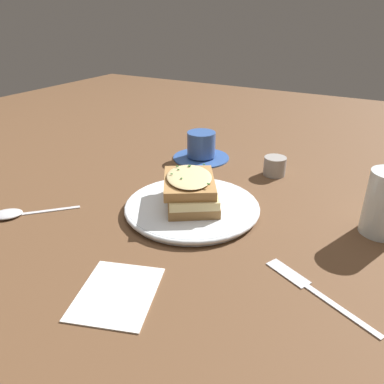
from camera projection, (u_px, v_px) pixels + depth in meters
ground_plane at (183, 205)px, 0.74m from camera, size 2.40×2.40×0.00m
dinner_plate at (192, 207)px, 0.72m from camera, size 0.26×0.26×0.01m
sandwich at (191, 190)px, 0.70m from camera, size 0.16×0.15×0.06m
teacup_with_saucer at (201, 147)px, 0.96m from camera, size 0.15×0.15×0.07m
fork at (307, 285)px, 0.53m from camera, size 0.09×0.17×0.00m
spoon at (12, 214)px, 0.70m from camera, size 0.13×0.13×0.01m
napkin at (117, 293)px, 0.51m from camera, size 0.15×0.14×0.00m
condiment_pot at (275, 166)px, 0.87m from camera, size 0.05×0.05×0.04m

